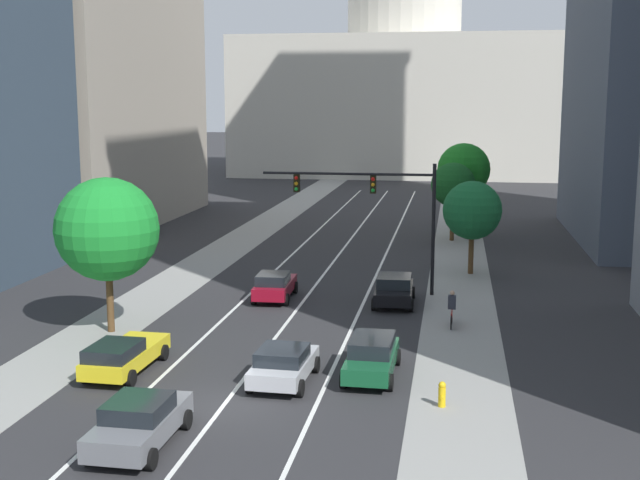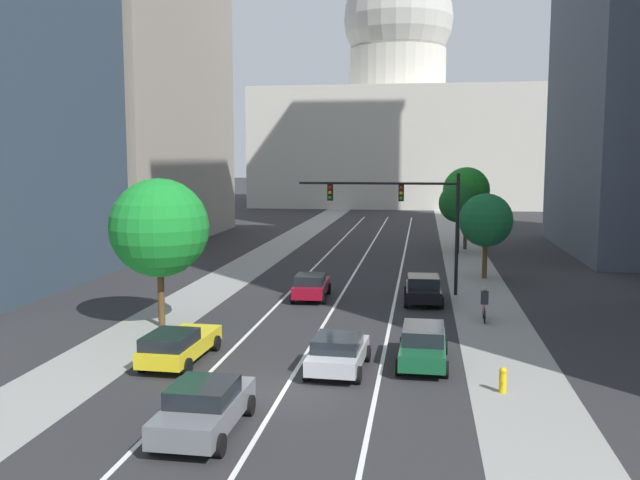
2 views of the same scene
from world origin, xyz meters
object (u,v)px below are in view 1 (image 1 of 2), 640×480
object	(u,v)px
street_tree_near_right	(464,170)
car_black	(394,289)
street_tree_far_right	(453,185)
street_tree_mid_right	(472,210)
cyclist	(452,309)
traffic_signal_mast	(379,200)
car_crimson	(275,285)
car_gray	(139,422)
capitol_building	(403,71)
car_yellow	(123,355)
fire_hydrant	(442,394)
car_silver	(284,364)
car_green	(372,356)
street_tree_mid_left	(107,229)

from	to	relation	value
street_tree_near_right	car_black	bearing A→B (deg)	-98.88
street_tree_far_right	street_tree_mid_right	bearing A→B (deg)	-84.31
cyclist	traffic_signal_mast	bearing A→B (deg)	34.36
car_black	car_crimson	size ratio (longest dim) A/B	1.00
car_gray	street_tree_far_right	bearing A→B (deg)	-11.97
capitol_building	cyclist	world-z (taller)	capitol_building
car_crimson	traffic_signal_mast	xyz separation A→B (m)	(5.25, 2.37, 4.34)
car_yellow	fire_hydrant	xyz separation A→B (m)	(12.19, -1.65, -0.27)
car_yellow	cyclist	bearing A→B (deg)	-52.69
car_silver	street_tree_far_right	bearing A→B (deg)	-7.78
car_black	traffic_signal_mast	distance (m)	5.06
car_green	street_tree_mid_left	xyz separation A→B (m)	(-12.34, 4.26, 3.93)
car_black	car_yellow	distance (m)	15.91
car_crimson	street_tree_near_right	xyz separation A→B (m)	(9.91, 23.02, 4.37)
capitol_building	street_tree_mid_right	distance (m)	72.72
car_silver	street_tree_mid_right	xyz separation A→B (m)	(7.19, 21.32, 3.14)
car_green	street_tree_mid_left	size ratio (longest dim) A/B	0.64
car_crimson	traffic_signal_mast	bearing A→B (deg)	-67.50
traffic_signal_mast	street_tree_far_right	bearing A→B (deg)	77.89
car_silver	street_tree_mid_left	xyz separation A→B (m)	(-9.18, 5.62, 3.99)
capitol_building	fire_hydrant	distance (m)	95.60
capitol_building	street_tree_mid_left	bearing A→B (deg)	-94.99
car_silver	capitol_building	bearing A→B (deg)	3.36
car_yellow	street_tree_near_right	xyz separation A→B (m)	(13.08, 35.82, 4.40)
street_tree_near_right	car_green	bearing A→B (deg)	-95.94
car_black	fire_hydrant	distance (m)	14.68
fire_hydrant	cyclist	size ratio (longest dim) A/B	0.53
car_silver	fire_hydrant	size ratio (longest dim) A/B	4.53
car_gray	street_tree_mid_right	bearing A→B (deg)	-19.52
street_tree_mid_left	street_tree_far_right	bearing A→B (deg)	61.36
car_green	street_tree_mid_left	world-z (taller)	street_tree_mid_left
car_silver	street_tree_mid_right	bearing A→B (deg)	-16.25
street_tree_far_right	capitol_building	bearing A→B (deg)	97.26
street_tree_far_right	street_tree_near_right	world-z (taller)	street_tree_near_right
car_gray	street_tree_mid_left	xyz separation A→B (m)	(-6.03, 11.98, 3.94)
capitol_building	car_crimson	size ratio (longest dim) A/B	10.75
car_crimson	car_gray	bearing A→B (deg)	178.14
car_crimson	cyclist	bearing A→B (deg)	-114.92
cyclist	street_tree_mid_right	bearing A→B (deg)	-3.04
street_tree_mid_left	traffic_signal_mast	bearing A→B (deg)	40.56
car_green	fire_hydrant	distance (m)	3.99
capitol_building	car_yellow	xyz separation A→B (m)	(-4.74, -92.62, -13.75)
car_gray	street_tree_mid_left	size ratio (longest dim) A/B	0.64
capitol_building	street_tree_near_right	bearing A→B (deg)	-81.65
street_tree_mid_right	traffic_signal_mast	bearing A→B (deg)	-130.13
street_tree_far_right	car_crimson	bearing A→B (deg)	-114.03
car_crimson	street_tree_mid_left	xyz separation A→B (m)	(-6.03, -7.28, 3.96)
street_tree_far_right	car_silver	bearing A→B (deg)	-100.16
capitol_building	car_black	distance (m)	81.15
car_crimson	cyclist	xyz separation A→B (m)	(9.28, -3.95, 0.09)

